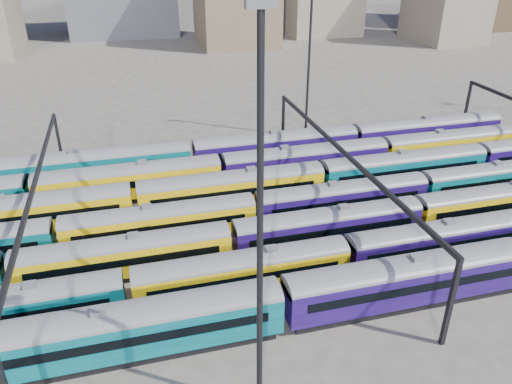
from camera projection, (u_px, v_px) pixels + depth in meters
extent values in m
plane|color=#453F3B|center=(250.00, 229.00, 52.98)|extent=(500.00, 500.00, 0.00)
cube|color=black|center=(144.00, 348.00, 37.19)|extent=(19.87, 2.58, 0.73)
cube|color=#05434D|center=(141.00, 329.00, 36.32)|extent=(20.92, 3.03, 3.03)
cylinder|color=#4C4C51|center=(139.00, 313.00, 35.62)|extent=(20.92, 3.03, 3.03)
cube|color=black|center=(142.00, 340.00, 34.84)|extent=(18.41, 0.06, 0.78)
cube|color=black|center=(140.00, 312.00, 37.47)|extent=(18.41, 0.06, 0.78)
cube|color=slate|center=(138.00, 304.00, 35.25)|extent=(1.05, 0.94, 0.37)
cube|color=black|center=(403.00, 300.00, 42.13)|extent=(19.87, 2.58, 0.73)
cube|color=#15083D|center=(406.00, 282.00, 41.27)|extent=(20.92, 3.03, 3.03)
cylinder|color=#4C4C51|center=(408.00, 267.00, 40.57)|extent=(20.92, 3.03, 3.03)
cube|color=black|center=(416.00, 290.00, 39.78)|extent=(18.41, 0.06, 0.78)
cube|color=black|center=(397.00, 268.00, 42.42)|extent=(18.41, 0.06, 0.78)
cube|color=slate|center=(410.00, 259.00, 40.20)|extent=(1.05, 0.94, 0.37)
cube|color=black|center=(6.00, 329.00, 39.11)|extent=(17.67, 2.29, 0.65)
cube|color=#05434D|center=(1.00, 312.00, 38.34)|extent=(18.60, 2.70, 2.70)
cube|color=black|center=(3.00, 298.00, 39.36)|extent=(16.37, 0.06, 0.70)
cube|color=black|center=(243.00, 288.00, 43.52)|extent=(17.67, 2.29, 0.65)
cube|color=#BA9207|center=(243.00, 273.00, 42.75)|extent=(18.60, 2.70, 2.70)
cylinder|color=#4C4C51|center=(243.00, 260.00, 42.13)|extent=(18.60, 2.70, 2.70)
cube|color=black|center=(247.00, 279.00, 41.43)|extent=(16.37, 0.06, 0.70)
cube|color=black|center=(239.00, 261.00, 43.78)|extent=(16.37, 0.06, 0.70)
cube|color=slate|center=(243.00, 253.00, 41.80)|extent=(0.93, 0.84, 0.33)
cube|color=black|center=(437.00, 256.00, 47.94)|extent=(17.67, 2.29, 0.65)
cube|color=#15083D|center=(440.00, 241.00, 47.17)|extent=(18.60, 2.70, 2.70)
cylinder|color=#4C4C51|center=(442.00, 229.00, 46.54)|extent=(18.60, 2.70, 2.70)
cube|color=black|center=(449.00, 246.00, 45.84)|extent=(16.37, 0.06, 0.70)
cube|color=black|center=(432.00, 231.00, 48.19)|extent=(16.37, 0.06, 0.70)
cube|color=slate|center=(444.00, 222.00, 46.21)|extent=(0.93, 0.84, 0.33)
cube|color=black|center=(127.00, 272.00, 45.58)|extent=(18.03, 2.34, 0.66)
cube|color=#BA9207|center=(125.00, 257.00, 44.80)|extent=(18.98, 2.75, 2.75)
cylinder|color=#4C4C51|center=(123.00, 244.00, 44.16)|extent=(18.98, 2.75, 2.75)
cube|color=black|center=(125.00, 263.00, 43.45)|extent=(16.70, 0.06, 0.71)
cube|color=black|center=(124.00, 246.00, 45.84)|extent=(16.70, 0.06, 0.71)
cube|color=slate|center=(122.00, 237.00, 43.82)|extent=(0.95, 0.85, 0.33)
cube|color=black|center=(327.00, 242.00, 50.08)|extent=(18.03, 2.34, 0.66)
cube|color=#15083D|center=(328.00, 227.00, 49.30)|extent=(18.98, 2.75, 2.75)
cylinder|color=#4C4C51|center=(329.00, 215.00, 48.66)|extent=(18.98, 2.75, 2.75)
cube|color=black|center=(334.00, 232.00, 47.95)|extent=(16.70, 0.06, 0.71)
cube|color=black|center=(323.00, 218.00, 50.34)|extent=(16.70, 0.06, 0.71)
cube|color=slate|center=(330.00, 209.00, 48.32)|extent=(0.95, 0.85, 0.33)
cube|color=black|center=(494.00, 217.00, 54.58)|extent=(18.03, 2.34, 0.66)
cube|color=#BA9207|center=(497.00, 203.00, 53.80)|extent=(18.98, 2.75, 2.75)
cylinder|color=#4C4C51|center=(500.00, 192.00, 53.16)|extent=(18.98, 2.75, 2.75)
cube|color=black|center=(507.00, 206.00, 52.45)|extent=(16.70, 0.06, 0.71)
cube|color=black|center=(489.00, 194.00, 54.84)|extent=(16.70, 0.06, 0.71)
cube|color=slate|center=(501.00, 185.00, 52.83)|extent=(0.95, 0.85, 0.33)
cube|color=black|center=(162.00, 238.00, 50.70)|extent=(18.11, 2.35, 0.67)
cube|color=#BA9207|center=(160.00, 224.00, 49.91)|extent=(19.07, 2.76, 2.76)
cylinder|color=#4C4C51|center=(159.00, 212.00, 49.27)|extent=(19.07, 2.76, 2.76)
cube|color=black|center=(161.00, 228.00, 48.55)|extent=(16.78, 0.06, 0.71)
cube|color=black|center=(159.00, 214.00, 50.96)|extent=(16.78, 0.06, 0.71)
cube|color=slate|center=(158.00, 205.00, 48.93)|extent=(0.95, 0.86, 0.33)
cube|color=black|center=(341.00, 213.00, 55.22)|extent=(18.11, 2.35, 0.67)
cube|color=#15083D|center=(342.00, 200.00, 54.43)|extent=(19.07, 2.76, 2.76)
cylinder|color=#4C4C51|center=(343.00, 188.00, 53.79)|extent=(19.07, 2.76, 2.76)
cube|color=black|center=(348.00, 203.00, 53.07)|extent=(16.78, 0.06, 0.71)
cube|color=black|center=(337.00, 191.00, 55.48)|extent=(16.78, 0.06, 0.71)
cube|color=slate|center=(344.00, 182.00, 53.45)|extent=(0.95, 0.86, 0.33)
cube|color=black|center=(493.00, 192.00, 59.74)|extent=(18.11, 2.35, 0.67)
cube|color=#05434D|center=(496.00, 179.00, 58.95)|extent=(19.07, 2.76, 2.76)
cylinder|color=#4C4C51|center=(498.00, 169.00, 58.31)|extent=(19.07, 2.76, 2.76)
cube|color=black|center=(505.00, 182.00, 57.59)|extent=(16.78, 0.06, 0.71)
cube|color=black|center=(489.00, 172.00, 60.00)|extent=(16.78, 0.06, 0.71)
cube|color=slate|center=(500.00, 163.00, 57.97)|extent=(0.95, 0.86, 0.33)
cube|color=black|center=(32.00, 230.00, 51.99)|extent=(19.81, 2.57, 0.73)
cube|color=#BA9207|center=(28.00, 215.00, 51.12)|extent=(20.86, 3.02, 3.02)
cylinder|color=#4C4C51|center=(25.00, 202.00, 50.43)|extent=(20.86, 3.02, 3.02)
cube|color=black|center=(25.00, 219.00, 49.64)|extent=(18.35, 0.06, 0.78)
cube|color=black|center=(29.00, 205.00, 52.27)|extent=(18.35, 0.06, 0.78)
cube|color=slate|center=(23.00, 195.00, 50.05)|extent=(1.04, 0.94, 0.37)
cube|color=black|center=(232.00, 205.00, 56.92)|extent=(19.81, 2.57, 0.73)
cube|color=#BA9207|center=(232.00, 190.00, 56.05)|extent=(20.86, 3.02, 3.02)
cylinder|color=#4C4C51|center=(232.00, 178.00, 55.36)|extent=(20.86, 3.02, 3.02)
cube|color=black|center=(235.00, 193.00, 54.57)|extent=(18.35, 0.06, 0.78)
cube|color=black|center=(229.00, 181.00, 57.20)|extent=(18.35, 0.06, 0.78)
cube|color=slate|center=(232.00, 171.00, 54.99)|extent=(1.04, 0.94, 0.37)
cube|color=black|center=(401.00, 183.00, 61.85)|extent=(19.81, 2.57, 0.73)
cube|color=#05434D|center=(403.00, 169.00, 60.99)|extent=(20.86, 3.02, 3.02)
cylinder|color=#4C4C51|center=(405.00, 158.00, 60.29)|extent=(20.86, 3.02, 3.02)
cube|color=black|center=(410.00, 172.00, 59.51)|extent=(18.35, 0.06, 0.78)
cube|color=black|center=(397.00, 162.00, 62.13)|extent=(18.35, 0.06, 0.78)
cube|color=slate|center=(406.00, 152.00, 59.92)|extent=(1.04, 0.94, 0.37)
cube|color=black|center=(132.00, 197.00, 58.67)|extent=(19.98, 2.59, 0.74)
cube|color=#BA9207|center=(130.00, 182.00, 57.79)|extent=(21.03, 3.05, 3.05)
cylinder|color=#4C4C51|center=(128.00, 170.00, 57.09)|extent=(21.03, 3.05, 3.05)
cube|color=black|center=(130.00, 185.00, 56.30)|extent=(18.50, 0.06, 0.79)
cube|color=black|center=(129.00, 174.00, 58.95)|extent=(18.50, 0.06, 0.79)
cube|color=slate|center=(127.00, 164.00, 56.72)|extent=(1.05, 0.95, 0.37)
cube|color=black|center=(305.00, 176.00, 63.64)|extent=(19.98, 2.59, 0.74)
cube|color=#15083D|center=(305.00, 162.00, 62.77)|extent=(21.03, 3.05, 3.05)
cylinder|color=#4C4C51|center=(306.00, 151.00, 62.06)|extent=(21.03, 3.05, 3.05)
cube|color=black|center=(310.00, 165.00, 61.27)|extent=(18.50, 0.06, 0.79)
cube|color=black|center=(301.00, 155.00, 63.92)|extent=(18.50, 0.06, 0.79)
cube|color=slate|center=(306.00, 145.00, 61.69)|extent=(1.05, 0.95, 0.37)
cube|color=black|center=(453.00, 158.00, 68.61)|extent=(19.98, 2.59, 0.74)
cube|color=#BA9207|center=(455.00, 146.00, 67.74)|extent=(21.03, 3.05, 3.05)
cylinder|color=#4C4C51|center=(457.00, 135.00, 67.03)|extent=(21.03, 3.05, 3.05)
cube|color=black|center=(463.00, 147.00, 66.24)|extent=(18.50, 0.06, 0.79)
cube|color=black|center=(449.00, 139.00, 68.89)|extent=(18.50, 0.06, 0.79)
cube|color=slate|center=(459.00, 129.00, 66.66)|extent=(1.05, 0.95, 0.37)
cube|color=black|center=(103.00, 182.00, 62.18)|extent=(20.89, 2.71, 0.77)
cube|color=#05434D|center=(100.00, 167.00, 61.27)|extent=(21.99, 3.19, 3.19)
cylinder|color=#4C4C51|center=(99.00, 155.00, 60.54)|extent=(21.99, 3.19, 3.19)
cube|color=black|center=(100.00, 170.00, 59.71)|extent=(19.35, 0.06, 0.82)
cube|color=black|center=(100.00, 159.00, 62.48)|extent=(19.35, 0.06, 0.82)
cube|color=slate|center=(98.00, 149.00, 60.15)|extent=(1.10, 0.99, 0.38)
cube|color=black|center=(276.00, 162.00, 67.37)|extent=(20.89, 2.71, 0.77)
cube|color=#15083D|center=(276.00, 149.00, 66.46)|extent=(21.99, 3.19, 3.19)
cylinder|color=#4C4C51|center=(276.00, 138.00, 65.73)|extent=(21.99, 3.19, 3.19)
cube|color=black|center=(280.00, 151.00, 64.90)|extent=(19.35, 0.06, 0.82)
cube|color=black|center=(273.00, 142.00, 67.67)|extent=(19.35, 0.06, 0.82)
cube|color=slate|center=(276.00, 132.00, 65.34)|extent=(1.10, 0.99, 0.38)
cube|color=black|center=(424.00, 146.00, 72.57)|extent=(20.89, 2.71, 0.77)
cube|color=#15083D|center=(426.00, 133.00, 71.66)|extent=(21.99, 3.19, 3.19)
cylinder|color=#4C4C51|center=(428.00, 123.00, 70.92)|extent=(21.99, 3.19, 3.19)
cube|color=black|center=(433.00, 135.00, 70.10)|extent=(19.35, 0.06, 0.82)
cube|color=black|center=(420.00, 127.00, 72.86)|extent=(19.35, 0.06, 0.82)
cube|color=slate|center=(429.00, 117.00, 70.53)|extent=(1.10, 0.99, 0.38)
cube|color=black|center=(59.00, 144.00, 63.69)|extent=(0.35, 0.35, 8.00)
cube|color=black|center=(34.00, 185.00, 44.79)|extent=(0.30, 40.00, 0.45)
cube|color=black|center=(451.00, 302.00, 36.29)|extent=(0.35, 0.35, 8.00)
cube|color=black|center=(283.00, 123.00, 70.58)|extent=(0.35, 0.35, 8.00)
cube|color=black|center=(343.00, 151.00, 51.68)|extent=(0.30, 40.00, 0.45)
cube|color=black|center=(467.00, 106.00, 77.48)|extent=(0.35, 0.35, 8.00)
cylinder|color=black|center=(260.00, 250.00, 27.21)|extent=(0.36, 0.36, 25.00)
cube|color=slate|center=(261.00, 1.00, 21.31)|extent=(1.40, 0.50, 0.60)
cylinder|color=black|center=(309.00, 55.00, 71.24)|extent=(0.36, 0.36, 25.00)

